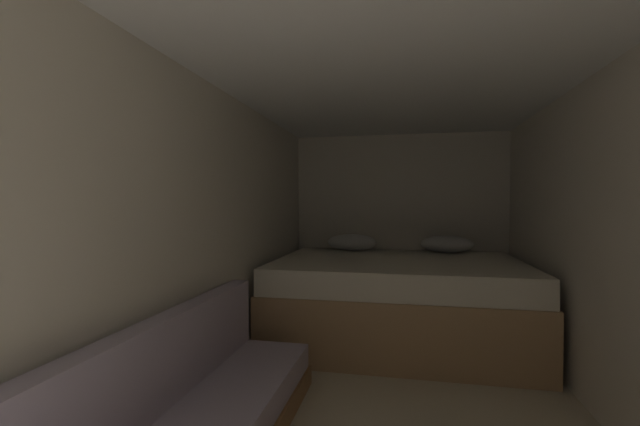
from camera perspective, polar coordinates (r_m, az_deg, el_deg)
The scene contains 4 objects.
wall_back at distance 4.94m, azimuth 10.94°, elevation -1.68°, with size 2.54×0.05×2.14m, color beige.
wall_left at distance 2.68m, azimuth -17.64°, elevation -4.23°, with size 0.05×5.15×2.14m, color beige.
ceiling_slab at distance 2.47m, azimuth 10.25°, elevation 21.09°, with size 2.54×5.15×0.05m, color white.
bed at distance 4.11m, azimuth 10.73°, elevation -11.70°, with size 2.32×1.73×0.98m.
Camera 1 is at (0.06, -0.33, 1.33)m, focal length 22.91 mm.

